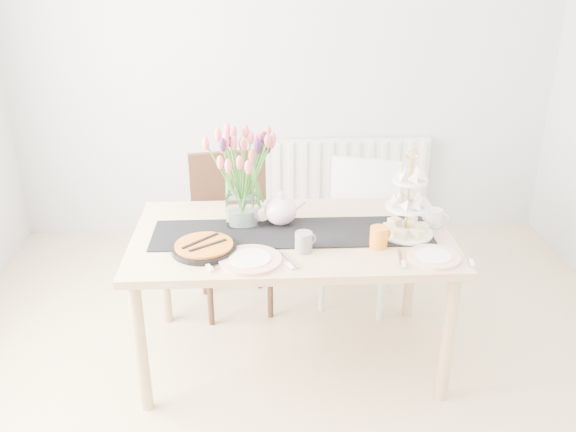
{
  "coord_description": "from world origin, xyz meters",
  "views": [
    {
      "loc": [
        -0.18,
        -2.18,
        2.08
      ],
      "look_at": [
        -0.05,
        0.53,
        0.87
      ],
      "focal_mm": 38.0,
      "sensor_mm": 36.0,
      "label": 1
    }
  ],
  "objects_px": {
    "plate_right": "(434,257)",
    "plate_left": "(250,260)",
    "tart_tin": "(204,248)",
    "radiator": "(349,177)",
    "cake_stand": "(407,214)",
    "mug_orange": "(379,237)",
    "chair_brown": "(232,219)",
    "dining_table": "(292,247)",
    "tulip_vase": "(241,163)",
    "cream_jug": "(433,218)",
    "chair_white": "(361,222)",
    "teapot": "(281,210)",
    "mug_grey": "(304,242)"
  },
  "relations": [
    {
      "from": "plate_right",
      "to": "plate_left",
      "type": "bearing_deg",
      "value": 179.35
    },
    {
      "from": "tart_tin",
      "to": "plate_left",
      "type": "distance_m",
      "value": 0.25
    },
    {
      "from": "radiator",
      "to": "plate_right",
      "type": "bearing_deg",
      "value": -86.56
    },
    {
      "from": "cake_stand",
      "to": "tart_tin",
      "type": "height_order",
      "value": "cake_stand"
    },
    {
      "from": "mug_orange",
      "to": "chair_brown",
      "type": "bearing_deg",
      "value": 100.59
    },
    {
      "from": "chair_brown",
      "to": "mug_orange",
      "type": "xyz_separation_m",
      "value": [
        0.74,
        -0.8,
        0.25
      ]
    },
    {
      "from": "dining_table",
      "to": "tulip_vase",
      "type": "height_order",
      "value": "tulip_vase"
    },
    {
      "from": "tart_tin",
      "to": "cream_jug",
      "type": "bearing_deg",
      "value": 11.28
    },
    {
      "from": "cake_stand",
      "to": "tulip_vase",
      "type": "bearing_deg",
      "value": 167.79
    },
    {
      "from": "radiator",
      "to": "cake_stand",
      "type": "bearing_deg",
      "value": -88.69
    },
    {
      "from": "plate_right",
      "to": "chair_white",
      "type": "bearing_deg",
      "value": 100.92
    },
    {
      "from": "chair_white",
      "to": "cake_stand",
      "type": "relative_size",
      "value": 2.21
    },
    {
      "from": "teapot",
      "to": "mug_grey",
      "type": "height_order",
      "value": "teapot"
    },
    {
      "from": "cream_jug",
      "to": "plate_left",
      "type": "height_order",
      "value": "cream_jug"
    },
    {
      "from": "chair_white",
      "to": "teapot",
      "type": "distance_m",
      "value": 0.81
    },
    {
      "from": "radiator",
      "to": "mug_orange",
      "type": "distance_m",
      "value": 1.81
    },
    {
      "from": "chair_brown",
      "to": "mug_orange",
      "type": "bearing_deg",
      "value": -57.16
    },
    {
      "from": "chair_white",
      "to": "tulip_vase",
      "type": "height_order",
      "value": "tulip_vase"
    },
    {
      "from": "radiator",
      "to": "cake_stand",
      "type": "xyz_separation_m",
      "value": [
        0.04,
        -1.65,
        0.41
      ]
    },
    {
      "from": "cake_stand",
      "to": "mug_grey",
      "type": "relative_size",
      "value": 4.06
    },
    {
      "from": "dining_table",
      "to": "mug_grey",
      "type": "height_order",
      "value": "mug_grey"
    },
    {
      "from": "chair_white",
      "to": "teapot",
      "type": "bearing_deg",
      "value": -114.97
    },
    {
      "from": "chair_white",
      "to": "mug_orange",
      "type": "relative_size",
      "value": 8.59
    },
    {
      "from": "chair_white",
      "to": "teapot",
      "type": "xyz_separation_m",
      "value": [
        -0.52,
        -0.53,
        0.32
      ]
    },
    {
      "from": "chair_white",
      "to": "mug_orange",
      "type": "distance_m",
      "value": 0.86
    },
    {
      "from": "radiator",
      "to": "cream_jug",
      "type": "relative_size",
      "value": 13.22
    },
    {
      "from": "cream_jug",
      "to": "mug_orange",
      "type": "bearing_deg",
      "value": -121.88
    },
    {
      "from": "radiator",
      "to": "mug_grey",
      "type": "distance_m",
      "value": 1.9
    },
    {
      "from": "tart_tin",
      "to": "plate_right",
      "type": "bearing_deg",
      "value": -6.56
    },
    {
      "from": "chair_white",
      "to": "cream_jug",
      "type": "xyz_separation_m",
      "value": [
        0.27,
        -0.58,
        0.28
      ]
    },
    {
      "from": "mug_grey",
      "to": "tulip_vase",
      "type": "bearing_deg",
      "value": 97.06
    },
    {
      "from": "cake_stand",
      "to": "chair_brown",
      "type": "bearing_deg",
      "value": 143.31
    },
    {
      "from": "chair_brown",
      "to": "tart_tin",
      "type": "height_order",
      "value": "chair_brown"
    },
    {
      "from": "teapot",
      "to": "mug_orange",
      "type": "relative_size",
      "value": 2.61
    },
    {
      "from": "chair_brown",
      "to": "mug_orange",
      "type": "relative_size",
      "value": 9.18
    },
    {
      "from": "radiator",
      "to": "teapot",
      "type": "distance_m",
      "value": 1.66
    },
    {
      "from": "cream_jug",
      "to": "radiator",
      "type": "bearing_deg",
      "value": 120.84
    },
    {
      "from": "tulip_vase",
      "to": "mug_orange",
      "type": "distance_m",
      "value": 0.78
    },
    {
      "from": "radiator",
      "to": "dining_table",
      "type": "bearing_deg",
      "value": -108.27
    },
    {
      "from": "chair_brown",
      "to": "mug_grey",
      "type": "bearing_deg",
      "value": -75.59
    },
    {
      "from": "teapot",
      "to": "radiator",
      "type": "bearing_deg",
      "value": 53.98
    },
    {
      "from": "tulip_vase",
      "to": "cream_jug",
      "type": "xyz_separation_m",
      "value": [
        0.98,
        -0.07,
        -0.29
      ]
    },
    {
      "from": "chair_brown",
      "to": "mug_grey",
      "type": "xyz_separation_m",
      "value": [
        0.38,
        -0.83,
        0.25
      ]
    },
    {
      "from": "chair_brown",
      "to": "chair_white",
      "type": "bearing_deg",
      "value": -9.47
    },
    {
      "from": "plate_left",
      "to": "plate_right",
      "type": "relative_size",
      "value": 1.19
    },
    {
      "from": "cream_jug",
      "to": "tart_tin",
      "type": "bearing_deg",
      "value": -145.4
    },
    {
      "from": "chair_brown",
      "to": "teapot",
      "type": "distance_m",
      "value": 0.66
    },
    {
      "from": "radiator",
      "to": "tulip_vase",
      "type": "relative_size",
      "value": 1.96
    },
    {
      "from": "mug_grey",
      "to": "plate_left",
      "type": "bearing_deg",
      "value": 164.7
    },
    {
      "from": "chair_white",
      "to": "mug_grey",
      "type": "height_order",
      "value": "chair_white"
    }
  ]
}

